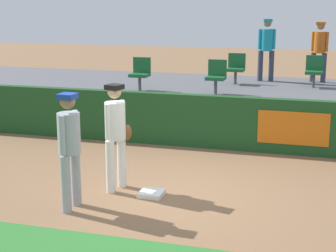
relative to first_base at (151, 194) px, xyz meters
The scene contains 12 objects.
ground_plane 0.28m from the first_base, ahead, with size 60.00×60.00×0.00m, color #846042.
first_base is the anchor object (origin of this frame).
player_fielder_home 1.25m from the first_base, 168.03° to the left, with size 0.45×0.55×1.87m.
player_runner_visitor 1.73m from the first_base, 139.26° to the right, with size 0.36×0.52×1.86m.
field_wall 3.38m from the first_base, 85.16° to the left, with size 18.00×0.26×1.20m.
bleacher_platform 5.92m from the first_base, 87.36° to the left, with size 18.00×4.80×0.99m, color #59595E.
seat_front_center 4.98m from the first_base, 88.33° to the left, with size 0.46×0.44×0.84m.
seat_front_left 5.31m from the first_base, 111.18° to the left, with size 0.46×0.44×0.84m.
seat_back_center 6.73m from the first_base, 87.09° to the left, with size 0.48×0.44×0.84m.
seat_back_right 7.15m from the first_base, 69.66° to the left, with size 0.46×0.44×0.84m.
spectator_hooded 7.70m from the first_base, 81.77° to the left, with size 0.48×0.41×1.76m.
spectator_capped 8.19m from the first_base, 71.54° to the left, with size 0.47×0.37×1.69m.
Camera 1 is at (2.42, -8.17, 3.23)m, focal length 57.02 mm.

